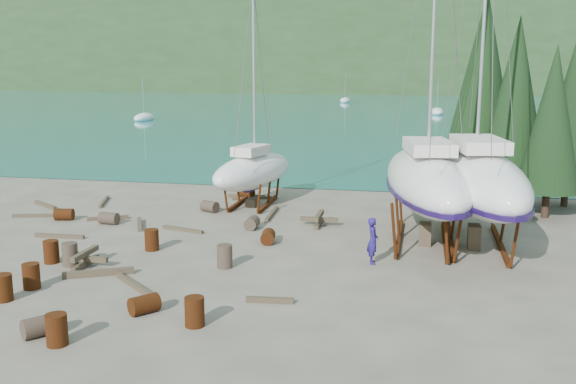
% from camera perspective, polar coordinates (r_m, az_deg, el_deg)
% --- Properties ---
extents(ground, '(600.00, 600.00, 0.00)m').
position_cam_1_polar(ground, '(25.57, -6.56, -5.87)').
color(ground, '#595446').
rests_on(ground, ground).
extents(bay_water, '(700.00, 700.00, 0.00)m').
position_cam_1_polar(bay_water, '(338.35, 10.65, 9.70)').
color(bay_water, '#197D7F').
rests_on(bay_water, ground).
extents(far_hill, '(800.00, 360.00, 110.00)m').
position_cam_1_polar(far_hill, '(343.35, 10.67, 9.72)').
color(far_hill, '#1E341A').
rests_on(far_hill, ground).
extents(far_house_left, '(6.60, 5.60, 5.60)m').
position_cam_1_polar(far_house_left, '(223.75, -5.92, 9.93)').
color(far_house_left, beige).
rests_on(far_house_left, ground).
extents(far_house_center, '(6.60, 5.60, 5.60)m').
position_cam_1_polar(far_house_center, '(215.03, 4.45, 9.91)').
color(far_house_center, beige).
rests_on(far_house_center, ground).
extents(far_house_right, '(6.60, 5.60, 5.60)m').
position_cam_1_polar(far_house_right, '(214.38, 18.00, 9.41)').
color(far_house_right, beige).
rests_on(far_house_right, ground).
extents(cypress_near_right, '(3.60, 3.60, 10.00)m').
position_cam_1_polar(cypress_near_right, '(35.53, 19.57, 7.84)').
color(cypress_near_right, black).
rests_on(cypress_near_right, ground).
extents(cypress_mid_right, '(3.06, 3.06, 8.50)m').
position_cam_1_polar(cypress_mid_right, '(33.84, 22.44, 6.02)').
color(cypress_mid_right, black).
rests_on(cypress_mid_right, ground).
extents(cypress_back_left, '(4.14, 4.14, 11.50)m').
position_cam_1_polar(cypress_back_left, '(37.32, 16.94, 9.46)').
color(cypress_back_left, black).
rests_on(cypress_back_left, ground).
extents(cypress_far_right, '(3.24, 3.24, 9.00)m').
position_cam_1_polar(cypress_far_right, '(37.05, 23.93, 6.73)').
color(cypress_far_right, black).
rests_on(cypress_far_right, ground).
extents(moored_boat_left, '(2.00, 5.00, 6.05)m').
position_cam_1_polar(moored_boat_left, '(91.64, -12.68, 6.46)').
color(moored_boat_left, white).
rests_on(moored_boat_left, ground).
extents(moored_boat_mid, '(2.00, 5.00, 6.05)m').
position_cam_1_polar(moored_boat_mid, '(103.44, 13.10, 6.95)').
color(moored_boat_mid, white).
rests_on(moored_boat_mid, ground).
extents(moored_boat_far, '(2.00, 5.00, 6.05)m').
position_cam_1_polar(moored_boat_far, '(134.30, 5.09, 8.09)').
color(moored_boat_far, white).
rests_on(moored_boat_far, ground).
extents(large_sailboat_near, '(4.88, 11.11, 16.93)m').
position_cam_1_polar(large_sailboat_near, '(27.81, 12.26, 1.12)').
color(large_sailboat_near, white).
rests_on(large_sailboat_near, ground).
extents(large_sailboat_far, '(4.94, 11.41, 17.45)m').
position_cam_1_polar(large_sailboat_far, '(27.69, 16.38, 1.13)').
color(large_sailboat_far, white).
rests_on(large_sailboat_far, ground).
extents(small_sailboat_shore, '(4.06, 7.63, 11.65)m').
position_cam_1_polar(small_sailboat_shore, '(34.55, -3.13, 1.92)').
color(small_sailboat_shore, white).
rests_on(small_sailboat_shore, ground).
extents(worker, '(0.55, 0.73, 1.80)m').
position_cam_1_polar(worker, '(24.74, 7.55, -4.31)').
color(worker, navy).
rests_on(worker, ground).
extents(drum_1, '(1.01, 1.05, 0.58)m').
position_cam_1_polar(drum_1, '(19.60, -21.27, -11.08)').
color(drum_1, '#2D2823').
rests_on(drum_1, ground).
extents(drum_2, '(0.98, 0.75, 0.58)m').
position_cam_1_polar(drum_2, '(33.34, -19.28, -1.89)').
color(drum_2, '#532A0E').
rests_on(drum_2, ground).
extents(drum_3, '(0.58, 0.58, 0.88)m').
position_cam_1_polar(drum_3, '(18.81, -19.87, -11.44)').
color(drum_3, '#532A0E').
rests_on(drum_3, ground).
extents(drum_4, '(1.01, 0.81, 0.58)m').
position_cam_1_polar(drum_4, '(36.75, -3.73, -0.11)').
color(drum_4, '#532A0E').
rests_on(drum_4, ground).
extents(drum_5, '(0.58, 0.58, 0.88)m').
position_cam_1_polar(drum_5, '(24.26, -5.65, -5.71)').
color(drum_5, '#2D2823').
rests_on(drum_5, ground).
extents(drum_6, '(0.70, 0.95, 0.58)m').
position_cam_1_polar(drum_6, '(27.43, -1.79, -3.99)').
color(drum_6, '#532A0E').
rests_on(drum_6, ground).
extents(drum_7, '(0.58, 0.58, 0.88)m').
position_cam_1_polar(drum_7, '(19.13, -8.30, -10.48)').
color(drum_7, '#532A0E').
rests_on(drum_7, ground).
extents(drum_8, '(0.58, 0.58, 0.88)m').
position_cam_1_polar(drum_8, '(26.34, -20.30, -5.00)').
color(drum_8, '#532A0E').
rests_on(drum_8, ground).
extents(drum_9, '(1.04, 0.88, 0.58)m').
position_cam_1_polar(drum_9, '(33.47, -6.97, -1.29)').
color(drum_9, '#2D2823').
rests_on(drum_9, ground).
extents(drum_10, '(0.58, 0.58, 0.88)m').
position_cam_1_polar(drum_10, '(23.61, -21.86, -6.96)').
color(drum_10, '#532A0E').
rests_on(drum_10, ground).
extents(drum_11, '(0.59, 0.89, 0.58)m').
position_cam_1_polar(drum_11, '(29.84, -3.21, -2.75)').
color(drum_11, '#2D2823').
rests_on(drum_11, ground).
extents(drum_12, '(1.01, 1.05, 0.58)m').
position_cam_1_polar(drum_12, '(20.37, -12.65, -9.72)').
color(drum_12, '#532A0E').
rests_on(drum_12, ground).
extents(drum_13, '(0.58, 0.58, 0.88)m').
position_cam_1_polar(drum_13, '(22.78, -23.98, -7.78)').
color(drum_13, '#532A0E').
rests_on(drum_13, ground).
extents(drum_14, '(0.58, 0.58, 0.88)m').
position_cam_1_polar(drum_14, '(26.96, -12.01, -4.18)').
color(drum_14, '#532A0E').
rests_on(drum_14, ground).
extents(drum_15, '(0.92, 0.64, 0.58)m').
position_cam_1_polar(drum_15, '(31.84, -15.63, -2.27)').
color(drum_15, '#2D2823').
rests_on(drum_15, ground).
extents(drum_16, '(0.58, 0.58, 0.88)m').
position_cam_1_polar(drum_16, '(25.76, -18.81, -5.26)').
color(drum_16, '#2D2823').
rests_on(drum_16, ground).
extents(timber_2, '(2.02, 1.40, 0.19)m').
position_cam_1_polar(timber_2, '(36.89, -20.77, -1.09)').
color(timber_2, brown).
rests_on(timber_2, ground).
extents(timber_4, '(1.85, 1.07, 0.17)m').
position_cam_1_polar(timber_4, '(32.83, -15.70, -2.24)').
color(timber_4, brown).
rests_on(timber_4, ground).
extents(timber_5, '(2.20, 1.96, 0.16)m').
position_cam_1_polar(timber_5, '(22.82, -13.54, -8.02)').
color(timber_5, brown).
rests_on(timber_5, ground).
extents(timber_6, '(2.16, 0.37, 0.19)m').
position_cam_1_polar(timber_6, '(36.84, -3.71, -0.39)').
color(timber_6, brown).
rests_on(timber_6, ground).
extents(timber_7, '(1.55, 0.33, 0.17)m').
position_cam_1_polar(timber_7, '(20.81, -1.63, -9.58)').
color(timber_7, brown).
rests_on(timber_7, ground).
extents(timber_8, '(1.12, 2.09, 0.19)m').
position_cam_1_polar(timber_8, '(31.14, -13.06, -2.81)').
color(timber_8, brown).
rests_on(timber_8, ground).
extents(timber_9, '(2.12, 1.05, 0.15)m').
position_cam_1_polar(timber_9, '(36.43, -3.22, -0.55)').
color(timber_9, brown).
rests_on(timber_9, ground).
extents(timber_10, '(0.33, 3.05, 0.16)m').
position_cam_1_polar(timber_10, '(32.47, -1.46, -1.97)').
color(timber_10, brown).
rests_on(timber_10, ground).
extents(timber_11, '(2.18, 0.76, 0.15)m').
position_cam_1_polar(timber_11, '(29.85, -9.34, -3.31)').
color(timber_11, brown).
rests_on(timber_11, ground).
extents(timber_12, '(2.31, 0.25, 0.17)m').
position_cam_1_polar(timber_12, '(30.05, -19.66, -3.71)').
color(timber_12, brown).
rests_on(timber_12, ground).
extents(timber_15, '(1.06, 2.70, 0.15)m').
position_cam_1_polar(timber_15, '(36.88, -16.04, -0.83)').
color(timber_15, brown).
rests_on(timber_15, ground).
extents(timber_16, '(2.32, 1.34, 0.23)m').
position_cam_1_polar(timber_16, '(24.29, -16.49, -6.91)').
color(timber_16, brown).
rests_on(timber_16, ground).
extents(timber_17, '(2.05, 0.68, 0.16)m').
position_cam_1_polar(timber_17, '(34.56, -21.70, -1.97)').
color(timber_17, brown).
rests_on(timber_17, ground).
extents(timber_pile_fore, '(1.80, 1.80, 0.60)m').
position_cam_1_polar(timber_pile_fore, '(25.51, -17.59, -5.67)').
color(timber_pile_fore, brown).
rests_on(timber_pile_fore, ground).
extents(timber_pile_aft, '(1.80, 1.80, 0.60)m').
position_cam_1_polar(timber_pile_aft, '(30.43, 2.78, -2.46)').
color(timber_pile_aft, brown).
rests_on(timber_pile_aft, ground).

